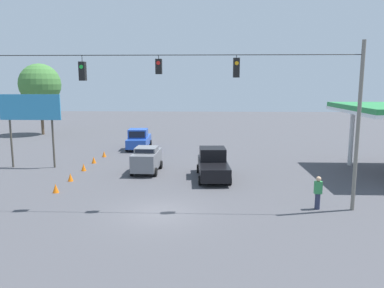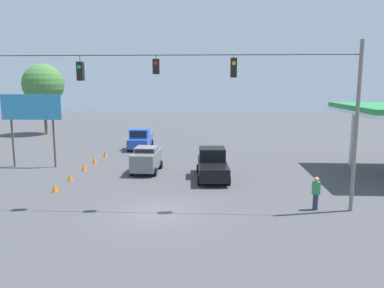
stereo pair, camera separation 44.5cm
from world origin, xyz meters
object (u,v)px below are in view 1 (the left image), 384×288
pickup_truck_blue_withflow_far (139,139)px  traffic_cone_nearest (56,188)px  traffic_cone_fifth (104,154)px  pedestrian (318,193)px  overhead_signal_span (159,108)px  tree_horizon_left (40,84)px  sedan_grey_withflow_mid (147,159)px  traffic_cone_second (70,177)px  traffic_cone_fourth (94,160)px  traffic_cone_third (84,167)px  pickup_truck_black_crossing_near (213,165)px  roadside_billboard (30,112)px

pickup_truck_blue_withflow_far → traffic_cone_nearest: (2.40, 15.84, -0.70)m
traffic_cone_fifth → pedestrian: size_ratio=0.31×
overhead_signal_span → pedestrian: overhead_signal_span is taller
tree_horizon_left → traffic_cone_nearest: bearing=115.1°
sedan_grey_withflow_mid → traffic_cone_fifth: sedan_grey_withflow_mid is taller
pedestrian → traffic_cone_second: bearing=-18.7°
traffic_cone_fourth → pedestrian: pedestrian is taller
traffic_cone_third → traffic_cone_second: bearing=91.5°
tree_horizon_left → traffic_cone_fourth: bearing=124.5°
pickup_truck_black_crossing_near → pickup_truck_blue_withflow_far: bearing=-57.7°
pickup_truck_blue_withflow_far → roadside_billboard: 11.84m
pickup_truck_black_crossing_near → traffic_cone_second: bearing=7.4°
traffic_cone_fourth → traffic_cone_fifth: size_ratio=1.00×
traffic_cone_nearest → traffic_cone_third: size_ratio=1.00×
pickup_truck_blue_withflow_far → traffic_cone_nearest: pickup_truck_blue_withflow_far is taller
pickup_truck_black_crossing_near → traffic_cone_fourth: pickup_truck_black_crossing_near is taller
pickup_truck_blue_withflow_far → traffic_cone_fifth: bearing=61.4°
traffic_cone_third → roadside_billboard: size_ratio=0.10×
traffic_cone_nearest → traffic_cone_third: bearing=-88.5°
traffic_cone_second → pedestrian: (-15.48, 5.24, 0.64)m
pickup_truck_black_crossing_near → traffic_cone_second: 10.04m
sedan_grey_withflow_mid → tree_horizon_left: size_ratio=0.43×
traffic_cone_fourth → pickup_truck_black_crossing_near: bearing=155.5°
traffic_cone_nearest → traffic_cone_third: 5.86m
pickup_truck_blue_withflow_far → traffic_cone_third: (2.56, 9.98, -0.70)m
traffic_cone_fifth → pedestrian: 20.74m
pickup_truck_black_crossing_near → sedan_grey_withflow_mid: 5.27m
traffic_cone_nearest → traffic_cone_third: (0.15, -5.86, 0.00)m
overhead_signal_span → traffic_cone_nearest: 9.00m
traffic_cone_third → traffic_cone_fourth: same height
traffic_cone_second → traffic_cone_fifth: bearing=-90.2°
sedan_grey_withflow_mid → pickup_truck_blue_withflow_far: size_ratio=0.75×
sedan_grey_withflow_mid → traffic_cone_nearest: sedan_grey_withflow_mid is taller
traffic_cone_fifth → roadside_billboard: 7.59m
pickup_truck_black_crossing_near → traffic_cone_nearest: pickup_truck_black_crossing_near is taller
sedan_grey_withflow_mid → traffic_cone_fourth: sedan_grey_withflow_mid is taller
overhead_signal_span → pedestrian: bearing=-179.5°
traffic_cone_third → traffic_cone_fourth: 2.79m
overhead_signal_span → traffic_cone_second: size_ratio=37.37×
pickup_truck_black_crossing_near → roadside_billboard: (14.45, -2.87, 3.47)m
pickup_truck_black_crossing_near → traffic_cone_fourth: 11.07m
traffic_cone_third → traffic_cone_fifth: bearing=-91.2°
overhead_signal_span → pickup_truck_blue_withflow_far: (4.48, -18.39, -4.51)m
pedestrian → tree_horizon_left: (27.62, -28.60, 5.63)m
pickup_truck_blue_withflow_far → tree_horizon_left: bearing=-35.1°
pickup_truck_blue_withflow_far → traffic_cone_fifth: (2.44, 4.49, -0.70)m
traffic_cone_fourth → traffic_cone_second: bearing=91.1°
tree_horizon_left → pickup_truck_blue_withflow_far: bearing=144.9°
pickup_truck_black_crossing_near → roadside_billboard: 15.13m
sedan_grey_withflow_mid → traffic_cone_second: (4.90, 2.88, -0.73)m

